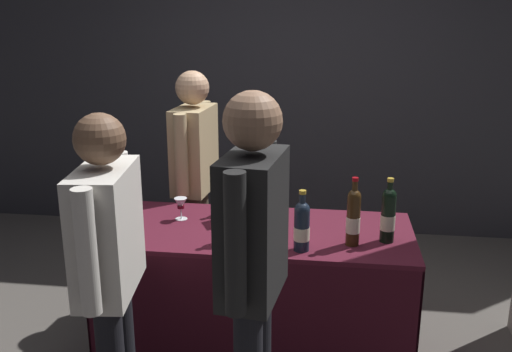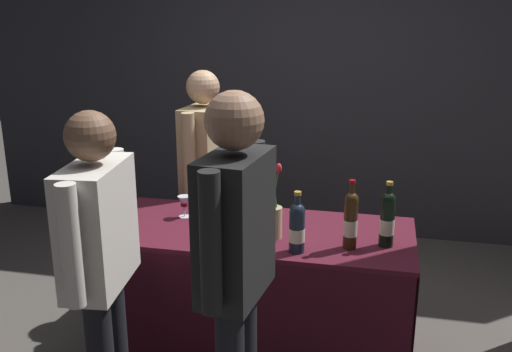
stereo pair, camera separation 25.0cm
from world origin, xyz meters
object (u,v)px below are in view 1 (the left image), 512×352
Objects in this scene: tasting_table at (256,271)px; featured_wine_bottle at (302,225)px; vendor_presenter at (195,168)px; taster_foreground_right at (253,257)px; display_bottle_0 at (241,213)px; wine_glass_near_vendor at (181,205)px; flower_vase at (276,217)px.

tasting_table is 5.42× the size of featured_wine_bottle.
taster_foreground_right reaches higher than vendor_presenter.
featured_wine_bottle is 0.19× the size of taster_foreground_right.
display_bottle_0 is 0.20× the size of taster_foreground_right.
display_bottle_0 is 2.68× the size of wine_glass_near_vendor.
wine_glass_near_vendor is 0.59m from flower_vase.
tasting_table is at bearing -11.67° from wine_glass_near_vendor.
tasting_table is at bearing 139.10° from flower_vase.
taster_foreground_right is (0.15, -0.63, 0.05)m from display_bottle_0.
flower_vase is 0.26× the size of vendor_presenter.
featured_wine_bottle is at bearing -43.64° from tasting_table.
vendor_presenter is (-0.61, 0.76, 0.02)m from flower_vase.
flower_vase is at bearing 43.95° from vendor_presenter.
featured_wine_bottle is 0.93× the size of display_bottle_0.
vendor_presenter is at bearing 129.73° from featured_wine_bottle.
flower_vase is at bearing -19.00° from wine_glass_near_vendor.
vendor_presenter reaches higher than wine_glass_near_vendor.
wine_glass_near_vendor reaches higher than tasting_table.
taster_foreground_right is at bearing -107.14° from featured_wine_bottle.
display_bottle_0 is at bearing -162.44° from flower_vase.
display_bottle_0 is (-0.32, 0.09, 0.02)m from featured_wine_bottle.
display_bottle_0 is at bearing 33.32° from vendor_presenter.
display_bottle_0 is 0.93m from vendor_presenter.
wine_glass_near_vendor is 0.31× the size of flower_vase.
vendor_presenter reaches higher than featured_wine_bottle.
flower_vase is (0.17, 0.06, -0.03)m from display_bottle_0.
taster_foreground_right reaches higher than featured_wine_bottle.
display_bottle_0 is (-0.06, -0.16, 0.39)m from tasting_table.
display_bottle_0 is 0.46m from wine_glass_near_vendor.
taster_foreground_right reaches higher than flower_vase.
taster_foreground_right is at bearing -76.48° from display_bottle_0.
flower_vase is (0.56, -0.19, 0.03)m from wine_glass_near_vendor.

